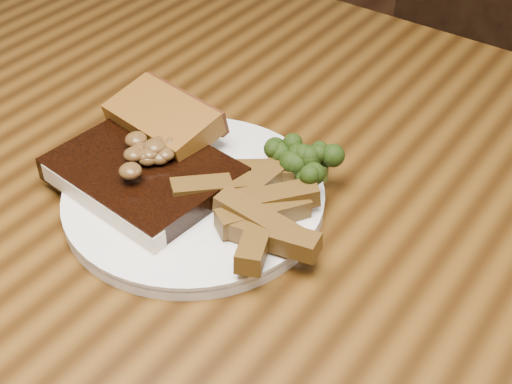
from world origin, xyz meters
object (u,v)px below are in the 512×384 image
steak (144,173)px  potato_wedges (256,209)px  plate (194,199)px  dining_table (258,275)px  garlic_bread (164,135)px

steak → potato_wedges: size_ratio=1.48×
plate → steak: steak is taller
steak → potato_wedges: 0.12m
dining_table → garlic_bread: (-0.13, 0.02, 0.12)m
garlic_bread → dining_table: bearing=1.0°
plate → potato_wedges: 0.07m
dining_table → potato_wedges: (0.01, -0.02, 0.12)m
plate → dining_table: bearing=27.3°
plate → potato_wedges: size_ratio=2.23×
garlic_bread → plate: bearing=-22.7°
plate → steak: bearing=-163.0°
steak → garlic_bread: bearing=118.9°
steak → garlic_bread: (-0.03, 0.06, 0.00)m
plate → potato_wedges: (0.07, 0.01, 0.02)m
plate → steak: (-0.05, -0.02, 0.02)m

